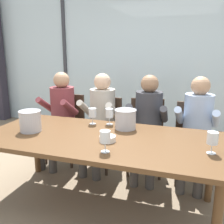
{
  "coord_description": "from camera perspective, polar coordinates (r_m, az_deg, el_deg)",
  "views": [
    {
      "loc": [
        0.79,
        -2.03,
        1.5
      ],
      "look_at": [
        0.0,
        0.35,
        0.87
      ],
      "focal_mm": 39.94,
      "sensor_mm": 36.0,
      "label": 1
    }
  ],
  "objects": [
    {
      "name": "ground",
      "position": [
        3.48,
        3.44,
        -11.53
      ],
      "size": [
        14.0,
        14.0,
        0.0
      ],
      "primitive_type": "plane",
      "color": "#847056"
    },
    {
      "name": "window_glass_panel",
      "position": [
        4.57,
        8.54,
        11.44
      ],
      "size": [
        7.42,
        0.03,
        2.6
      ],
      "primitive_type": "cube",
      "color": "silver",
      "rests_on": "ground"
    },
    {
      "name": "window_mullion_left",
      "position": [
        5.11,
        -10.65,
        11.63
      ],
      "size": [
        0.06,
        0.06,
        2.6
      ],
      "primitive_type": "cube",
      "color": "#38383D",
      "rests_on": "ground"
    },
    {
      "name": "hillside_vineyard",
      "position": [
        8.88,
        13.41,
        10.27
      ],
      "size": [
        13.42,
        2.4,
        1.92
      ],
      "primitive_type": "cube",
      "color": "#477A38",
      "rests_on": "ground"
    },
    {
      "name": "dining_table",
      "position": [
        2.34,
        -2.72,
        -7.14
      ],
      "size": [
        2.22,
        1.02,
        0.72
      ],
      "color": "brown",
      "rests_on": "ground"
    },
    {
      "name": "chair_near_curtain",
      "position": [
        3.51,
        -10.2,
        -2.21
      ],
      "size": [
        0.44,
        0.44,
        0.9
      ],
      "rotation": [
        0.0,
        0.0,
        0.0
      ],
      "color": "#332319",
      "rests_on": "ground"
    },
    {
      "name": "chair_left_of_center",
      "position": [
        3.27,
        -1.99,
        -3.19
      ],
      "size": [
        0.5,
        0.5,
        0.9
      ],
      "rotation": [
        0.0,
        0.0,
        -0.14
      ],
      "color": "#332319",
      "rests_on": "ground"
    },
    {
      "name": "chair_center",
      "position": [
        3.18,
        7.84,
        -3.86
      ],
      "size": [
        0.49,
        0.49,
        0.9
      ],
      "rotation": [
        0.0,
        0.0,
        0.12
      ],
      "color": "#332319",
      "rests_on": "ground"
    },
    {
      "name": "chair_right_of_center",
      "position": [
        3.09,
        18.25,
        -4.98
      ],
      "size": [
        0.49,
        0.49,
        0.9
      ],
      "rotation": [
        0.0,
        0.0,
        0.12
      ],
      "color": "#332319",
      "rests_on": "ground"
    },
    {
      "name": "person_maroon_top",
      "position": [
        3.37,
        -11.93,
        0.08
      ],
      "size": [
        0.49,
        0.63,
        1.22
      ],
      "rotation": [
        0.0,
        0.0,
        -0.1
      ],
      "color": "brown",
      "rests_on": "ground"
    },
    {
      "name": "person_beige_jumper",
      "position": [
        3.12,
        -2.74,
        -0.73
      ],
      "size": [
        0.48,
        0.62,
        1.22
      ],
      "rotation": [
        0.0,
        0.0,
        -0.06
      ],
      "color": "#B7AD9E",
      "rests_on": "ground"
    },
    {
      "name": "person_charcoal_jacket",
      "position": [
        2.97,
        8.14,
        -1.66
      ],
      "size": [
        0.47,
        0.62,
        1.22
      ],
      "rotation": [
        0.0,
        0.0,
        0.04
      ],
      "color": "#38383D",
      "rests_on": "ground"
    },
    {
      "name": "person_pale_blue_shirt",
      "position": [
        2.93,
        18.84,
        -2.51
      ],
      "size": [
        0.49,
        0.63,
        1.22
      ],
      "rotation": [
        0.0,
        0.0,
        -0.1
      ],
      "color": "#9EB2D1",
      "rests_on": "ground"
    },
    {
      "name": "ice_bucket_primary",
      "position": [
        2.51,
        3.1,
        -1.56
      ],
      "size": [
        0.22,
        0.22,
        0.2
      ],
      "color": "#B7B7BC",
      "rests_on": "dining_table"
    },
    {
      "name": "ice_bucket_secondary",
      "position": [
        2.56,
        -18.2,
        -1.89
      ],
      "size": [
        0.21,
        0.21,
        0.21
      ],
      "color": "#B7B7BC",
      "rests_on": "dining_table"
    },
    {
      "name": "tasting_bowl",
      "position": [
        2.19,
        -1.02,
        -6.12
      ],
      "size": [
        0.14,
        0.14,
        0.05
      ],
      "primitive_type": "cylinder",
      "color": "silver",
      "rests_on": "dining_table"
    },
    {
      "name": "wine_glass_by_left_taster",
      "position": [
        2.06,
        22.01,
        -5.76
      ],
      "size": [
        0.08,
        0.08,
        0.17
      ],
      "color": "silver",
      "rests_on": "dining_table"
    },
    {
      "name": "wine_glass_near_bucket",
      "position": [
        2.67,
        -4.48,
        -0.22
      ],
      "size": [
        0.08,
        0.08,
        0.17
      ],
      "color": "silver",
      "rests_on": "dining_table"
    },
    {
      "name": "wine_glass_center_pour",
      "position": [
        1.94,
        -1.59,
        -5.9
      ],
      "size": [
        0.08,
        0.08,
        0.17
      ],
      "color": "silver",
      "rests_on": "dining_table"
    },
    {
      "name": "wine_glass_by_right_taster",
      "position": [
        2.64,
        -0.6,
        -0.41
      ],
      "size": [
        0.08,
        0.08,
        0.17
      ],
      "color": "silver",
      "rests_on": "dining_table"
    }
  ]
}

